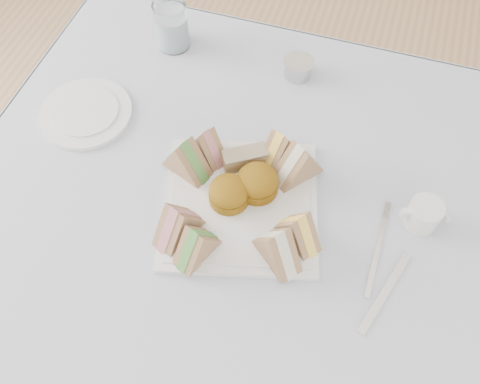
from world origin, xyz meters
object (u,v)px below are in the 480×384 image
(serving_plate, at_px, (240,204))
(water_glass, at_px, (172,25))
(table, at_px, (223,278))
(creamer_jug, at_px, (423,214))

(serving_plate, relative_size, water_glass, 2.60)
(table, relative_size, water_glass, 8.12)
(water_glass, distance_m, creamer_jug, 0.68)
(water_glass, height_order, creamer_jug, water_glass)
(table, xyz_separation_m, water_glass, (-0.24, 0.38, 0.43))
(table, distance_m, water_glass, 0.62)
(serving_plate, bearing_deg, creamer_jug, -2.84)
(water_glass, relative_size, creamer_jug, 1.79)
(table, height_order, water_glass, water_glass)
(table, distance_m, serving_plate, 0.38)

